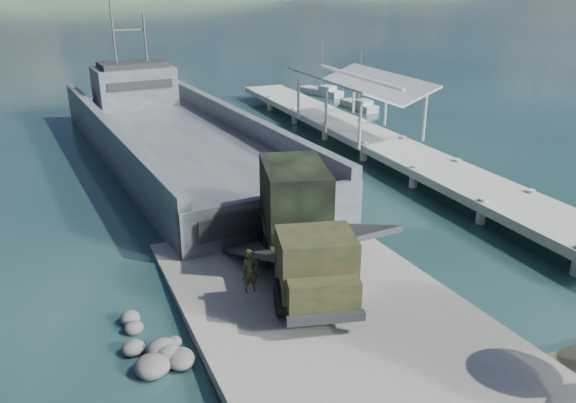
# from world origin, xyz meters

# --- Properties ---
(ground) EXTENTS (1400.00, 1400.00, 0.00)m
(ground) POSITION_xyz_m (0.00, 0.00, 0.00)
(ground) COLOR #183939
(ground) RESTS_ON ground
(boat_ramp) EXTENTS (10.00, 18.00, 0.50)m
(boat_ramp) POSITION_xyz_m (0.00, -1.00, 0.25)
(boat_ramp) COLOR gray
(boat_ramp) RESTS_ON ground
(shoreline_rocks) EXTENTS (3.20, 5.60, 0.90)m
(shoreline_rocks) POSITION_xyz_m (-6.20, 0.50, 0.00)
(shoreline_rocks) COLOR #4E4D4C
(shoreline_rocks) RESTS_ON ground
(pier) EXTENTS (6.40, 44.00, 6.10)m
(pier) POSITION_xyz_m (13.00, 18.77, 1.60)
(pier) COLOR beige
(pier) RESTS_ON ground
(landing_craft) EXTENTS (12.34, 38.35, 11.22)m
(landing_craft) POSITION_xyz_m (-0.56, 21.76, 0.92)
(landing_craft) COLOR #3F454B
(landing_craft) RESTS_ON ground
(military_truck) EXTENTS (4.80, 9.28, 4.13)m
(military_truck) POSITION_xyz_m (0.26, 2.23, 2.56)
(military_truck) COLOR black
(military_truck) RESTS_ON boat_ramp
(soldier) EXTENTS (0.64, 0.43, 1.75)m
(soldier) POSITION_xyz_m (-2.46, 0.78, 1.37)
(soldier) COLOR black
(soldier) RESTS_ON boat_ramp
(sailboat_near) EXTENTS (1.74, 4.92, 5.89)m
(sailboat_near) POSITION_xyz_m (19.67, 30.87, 0.31)
(sailboat_near) COLOR #B9B9B9
(sailboat_near) RESTS_ON ground
(sailboat_far) EXTENTS (3.32, 5.53, 6.49)m
(sailboat_far) POSITION_xyz_m (19.47, 38.74, 0.35)
(sailboat_far) COLOR #B9B9B9
(sailboat_far) RESTS_ON ground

